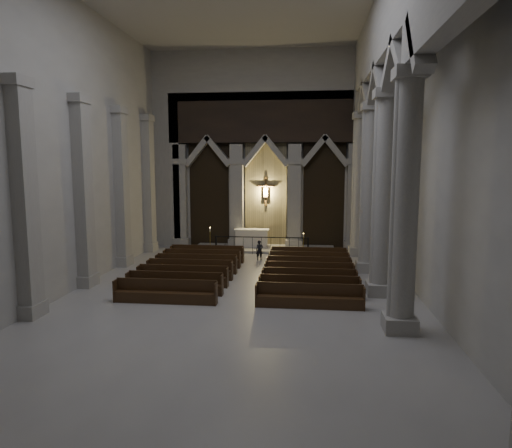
# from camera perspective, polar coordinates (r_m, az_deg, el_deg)

# --- Properties ---
(room) EXTENTS (24.00, 24.10, 12.00)m
(room) POSITION_cam_1_polar(r_m,az_deg,el_deg) (17.03, -2.40, 15.59)
(room) COLOR #A4A19C
(room) RESTS_ON ground
(sanctuary_wall) EXTENTS (14.00, 0.77, 12.00)m
(sanctuary_wall) POSITION_cam_1_polar(r_m,az_deg,el_deg) (28.35, 1.20, 10.38)
(sanctuary_wall) COLOR #A4A199
(sanctuary_wall) RESTS_ON ground
(right_arcade) EXTENTS (1.00, 24.00, 12.00)m
(right_arcade) POSITION_cam_1_polar(r_m,az_deg,el_deg) (18.42, 16.10, 15.40)
(right_arcade) COLOR #A4A199
(right_arcade) RESTS_ON ground
(left_pilasters) EXTENTS (0.60, 13.00, 8.03)m
(left_pilasters) POSITION_cam_1_polar(r_m,az_deg,el_deg) (22.24, -18.41, 3.79)
(left_pilasters) COLOR #A4A199
(left_pilasters) RESTS_ON ground
(sanctuary_step) EXTENTS (8.50, 2.60, 0.15)m
(sanctuary_step) POSITION_cam_1_polar(r_m,az_deg,el_deg) (27.87, 0.99, -3.08)
(sanctuary_step) COLOR #A4A199
(sanctuary_step) RESTS_ON ground
(altar) EXTENTS (2.10, 0.84, 1.06)m
(altar) POSITION_cam_1_polar(r_m,az_deg,el_deg) (28.17, -0.53, -1.71)
(altar) COLOR silver
(altar) RESTS_ON sanctuary_step
(altar_rail) EXTENTS (5.43, 0.09, 1.07)m
(altar_rail) POSITION_cam_1_polar(r_m,az_deg,el_deg) (26.31, 0.70, -2.32)
(altar_rail) COLOR black
(altar_rail) RESTS_ON ground
(candle_stand_left) EXTENTS (0.25, 0.25, 1.51)m
(candle_stand_left) POSITION_cam_1_polar(r_m,az_deg,el_deg) (27.10, -5.75, -2.70)
(candle_stand_left) COLOR #A68F33
(candle_stand_left) RESTS_ON ground
(candle_stand_right) EXTENTS (0.22, 0.22, 1.29)m
(candle_stand_right) POSITION_cam_1_polar(r_m,az_deg,el_deg) (26.23, 5.94, -3.18)
(candle_stand_right) COLOR #A68F33
(candle_stand_right) RESTS_ON ground
(pews) EXTENTS (9.35, 7.71, 0.88)m
(pews) POSITION_cam_1_polar(r_m,az_deg,el_deg) (20.63, -0.94, -6.28)
(pews) COLOR black
(pews) RESTS_ON ground
(worshipper) EXTENTS (0.44, 0.35, 1.08)m
(worshipper) POSITION_cam_1_polar(r_m,az_deg,el_deg) (24.85, 0.44, -3.30)
(worshipper) COLOR black
(worshipper) RESTS_ON ground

